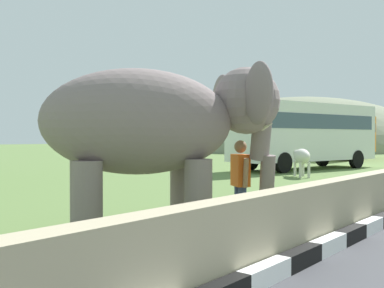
% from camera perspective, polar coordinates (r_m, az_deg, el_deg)
% --- Properties ---
extents(barrier_parapet, '(28.00, 0.36, 1.00)m').
position_cam_1_polar(barrier_parapet, '(6.33, 11.66, -10.15)').
color(barrier_parapet, tan).
rests_on(barrier_parapet, ground_plane).
extents(elephant, '(3.95, 3.54, 2.92)m').
position_cam_1_polar(elephant, '(7.28, -3.92, 2.46)').
color(elephant, gray).
rests_on(elephant, ground_plane).
extents(person_handler, '(0.45, 0.58, 1.66)m').
position_cam_1_polar(person_handler, '(8.18, 6.21, -4.64)').
color(person_handler, navy).
rests_on(person_handler, ground_plane).
extents(bus_white, '(9.58, 4.69, 3.50)m').
position_cam_1_polar(bus_white, '(24.80, 14.26, 1.66)').
color(bus_white, silver).
rests_on(bus_white, ground_plane).
extents(bus_orange, '(8.49, 3.20, 3.50)m').
position_cam_1_polar(bus_orange, '(37.60, 19.26, 1.34)').
color(bus_orange, orange).
rests_on(bus_orange, ground_plane).
extents(cow_near, '(1.70, 1.56, 1.23)m').
position_cam_1_polar(cow_near, '(19.87, 13.84, -1.61)').
color(cow_near, beige).
rests_on(cow_near, ground_plane).
extents(hill_east, '(41.20, 32.96, 14.66)m').
position_cam_1_polar(hill_east, '(64.97, 14.20, -0.72)').
color(hill_east, gray).
rests_on(hill_east, ground_plane).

